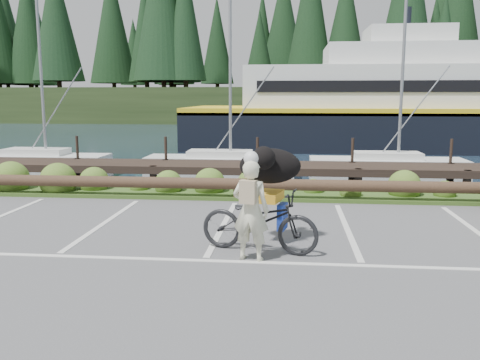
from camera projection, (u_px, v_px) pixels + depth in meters
name	position (u px, v px, depth m)	size (l,w,h in m)	color
ground	(209.00, 254.00, 8.89)	(72.00, 72.00, 0.00)	#505053
harbor_backdrop	(285.00, 113.00, 85.89)	(170.00, 160.00, 30.00)	#172839
vegetation_strip	(239.00, 194.00, 14.09)	(34.00, 1.60, 0.10)	#3D5B21
log_rail	(236.00, 201.00, 13.41)	(32.00, 0.30, 0.60)	#443021
bicycle	(259.00, 221.00, 8.94)	(0.74, 2.13, 1.12)	black
cyclist	(251.00, 210.00, 8.43)	(0.62, 0.41, 1.70)	beige
dog	(270.00, 166.00, 9.43)	(1.14, 0.56, 0.66)	black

